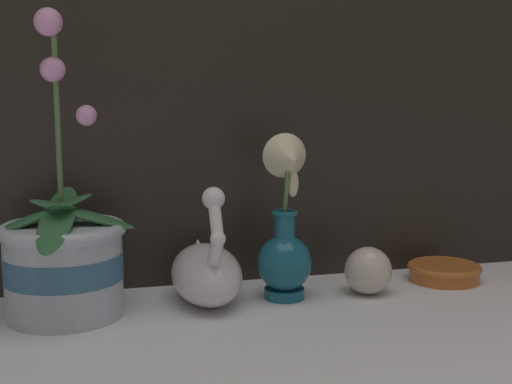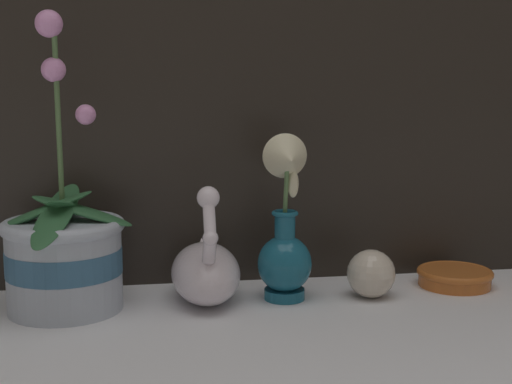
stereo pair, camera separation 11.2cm
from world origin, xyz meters
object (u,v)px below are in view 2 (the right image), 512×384
Objects in this scene: blue_vase at (286,237)px; amber_dish at (455,276)px; glass_sphere at (371,274)px; orchid_potted_plant at (64,253)px; swan_figurine at (206,269)px.

amber_dish is (0.30, 0.03, -0.09)m from blue_vase.
blue_vase is 0.15m from glass_sphere.
glass_sphere is (0.14, -0.01, -0.06)m from blue_vase.
blue_vase is (0.34, -0.00, 0.01)m from orchid_potted_plant.
glass_sphere is 0.17m from amber_dish.
swan_figurine is at bearing 173.43° from blue_vase.
swan_figurine reaches higher than amber_dish.
orchid_potted_plant is 0.22m from swan_figurine.
orchid_potted_plant is 3.49× the size of amber_dish.
orchid_potted_plant is at bearing 178.79° from glass_sphere.
orchid_potted_plant is at bearing 179.30° from blue_vase.
swan_figurine is 1.63× the size of amber_dish.
swan_figurine is (0.22, 0.01, -0.04)m from orchid_potted_plant.
glass_sphere is 0.61× the size of amber_dish.
amber_dish is (0.43, 0.02, -0.03)m from swan_figurine.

